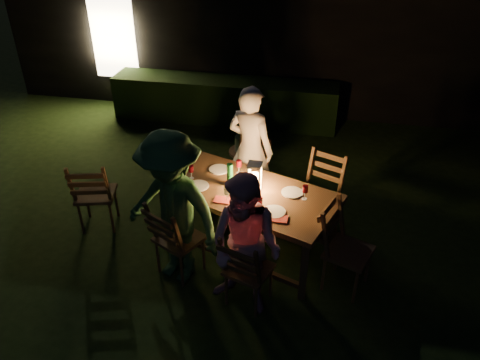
% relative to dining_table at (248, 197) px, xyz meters
% --- Properties ---
extents(garden_envelope, '(40.00, 40.00, 3.20)m').
position_rel_dining_table_xyz_m(garden_envelope, '(-0.64, 6.05, 0.82)').
color(garden_envelope, black).
rests_on(garden_envelope, ground).
extents(dining_table, '(2.24, 1.64, 0.84)m').
position_rel_dining_table_xyz_m(dining_table, '(0.00, 0.00, 0.00)').
color(dining_table, '#53341B').
rests_on(dining_table, ground).
extents(chair_near_left, '(0.64, 0.65, 1.04)m').
position_rel_dining_table_xyz_m(chair_near_left, '(-0.69, -0.57, -0.45)').
color(chair_near_left, '#53341B').
rests_on(chair_near_left, ground).
extents(chair_near_right, '(0.56, 0.58, 0.97)m').
position_rel_dining_table_xyz_m(chair_near_right, '(0.16, -0.88, -0.46)').
color(chair_near_right, '#53341B').
rests_on(chair_near_right, ground).
extents(chair_far_left, '(0.56, 0.58, 1.02)m').
position_rel_dining_table_xyz_m(chair_far_left, '(-0.16, 0.88, -0.45)').
color(chair_far_left, '#53341B').
rests_on(chair_far_left, ground).
extents(chair_far_right, '(0.65, 0.67, 1.08)m').
position_rel_dining_table_xyz_m(chair_far_right, '(0.78, 0.54, -0.43)').
color(chair_far_right, '#53341B').
rests_on(chair_far_right, ground).
extents(chair_end, '(0.64, 0.62, 1.06)m').
position_rel_dining_table_xyz_m(chair_end, '(1.15, -0.42, -0.44)').
color(chair_end, '#53341B').
rests_on(chair_end, ground).
extents(chair_spare, '(0.58, 0.61, 1.05)m').
position_rel_dining_table_xyz_m(chair_spare, '(-1.99, 0.06, -0.44)').
color(chair_spare, '#53341B').
rests_on(chair_spare, ground).
extents(person_house_side, '(0.75, 0.61, 1.76)m').
position_rel_dining_table_xyz_m(person_house_side, '(-0.14, 0.92, 0.12)').
color(person_house_side, '#F2DBCE').
rests_on(person_house_side, ground).
extents(person_opp_right, '(0.93, 0.83, 1.59)m').
position_rel_dining_table_xyz_m(person_opp_right, '(0.14, -0.92, 0.04)').
color(person_opp_right, pink).
rests_on(person_opp_right, ground).
extents(person_opp_left, '(1.33, 1.03, 1.82)m').
position_rel_dining_table_xyz_m(person_opp_left, '(-0.70, -0.62, 0.15)').
color(person_opp_left, '#2C592D').
rests_on(person_opp_left, ground).
extents(lantern, '(0.16, 0.16, 0.35)m').
position_rel_dining_table_xyz_m(lantern, '(0.06, 0.03, 0.24)').
color(lantern, white).
rests_on(lantern, dining_table).
extents(plate_far_left, '(0.25, 0.25, 0.01)m').
position_rel_dining_table_xyz_m(plate_far_left, '(-0.44, 0.39, 0.09)').
color(plate_far_left, white).
rests_on(plate_far_left, dining_table).
extents(plate_near_left, '(0.25, 0.25, 0.01)m').
position_rel_dining_table_xyz_m(plate_near_left, '(-0.59, -0.02, 0.09)').
color(plate_near_left, white).
rests_on(plate_near_left, dining_table).
extents(plate_far_right, '(0.25, 0.25, 0.01)m').
position_rel_dining_table_xyz_m(plate_far_right, '(0.50, 0.05, 0.09)').
color(plate_far_right, white).
rests_on(plate_far_right, dining_table).
extents(plate_near_right, '(0.25, 0.25, 0.01)m').
position_rel_dining_table_xyz_m(plate_near_right, '(0.35, -0.36, 0.09)').
color(plate_near_right, white).
rests_on(plate_near_right, dining_table).
extents(wineglass_a, '(0.06, 0.06, 0.18)m').
position_rel_dining_table_xyz_m(wineglass_a, '(-0.19, 0.37, 0.17)').
color(wineglass_a, '#59070F').
rests_on(wineglass_a, dining_table).
extents(wineglass_b, '(0.06, 0.06, 0.18)m').
position_rel_dining_table_xyz_m(wineglass_b, '(-0.72, 0.13, 0.17)').
color(wineglass_b, '#59070F').
rests_on(wineglass_b, dining_table).
extents(wineglass_c, '(0.06, 0.06, 0.18)m').
position_rel_dining_table_xyz_m(wineglass_c, '(0.19, -0.37, 0.17)').
color(wineglass_c, '#59070F').
rests_on(wineglass_c, dining_table).
extents(wineglass_d, '(0.06, 0.06, 0.18)m').
position_rel_dining_table_xyz_m(wineglass_d, '(0.64, -0.04, 0.17)').
color(wineglass_d, '#59070F').
rests_on(wineglass_d, dining_table).
extents(wineglass_e, '(0.06, 0.06, 0.18)m').
position_rel_dining_table_xyz_m(wineglass_e, '(-0.20, -0.25, 0.17)').
color(wineglass_e, silver).
rests_on(wineglass_e, dining_table).
extents(bottle_table, '(0.07, 0.07, 0.28)m').
position_rel_dining_table_xyz_m(bottle_table, '(-0.24, 0.09, 0.22)').
color(bottle_table, '#0F471E').
rests_on(bottle_table, dining_table).
extents(napkin_left, '(0.18, 0.14, 0.01)m').
position_rel_dining_table_xyz_m(napkin_left, '(-0.25, -0.25, 0.09)').
color(napkin_left, red).
rests_on(napkin_left, dining_table).
extents(napkin_right, '(0.18, 0.14, 0.01)m').
position_rel_dining_table_xyz_m(napkin_right, '(0.41, -0.47, 0.09)').
color(napkin_right, red).
rests_on(napkin_right, dining_table).
extents(phone, '(0.14, 0.07, 0.01)m').
position_rel_dining_table_xyz_m(phone, '(-0.69, -0.07, 0.09)').
color(phone, black).
rests_on(phone, dining_table).
extents(side_table, '(0.47, 0.47, 0.63)m').
position_rel_dining_table_xyz_m(side_table, '(-0.29, 1.33, -0.20)').
color(side_table, brown).
rests_on(side_table, ground).
extents(ice_bucket, '(0.30, 0.30, 0.22)m').
position_rel_dining_table_xyz_m(ice_bucket, '(-0.29, 1.33, -0.01)').
color(ice_bucket, '#A5A8AD').
rests_on(ice_bucket, side_table).
extents(bottle_bucket_a, '(0.07, 0.07, 0.32)m').
position_rel_dining_table_xyz_m(bottle_bucket_a, '(-0.34, 1.29, 0.04)').
color(bottle_bucket_a, '#0F471E').
rests_on(bottle_bucket_a, side_table).
extents(bottle_bucket_b, '(0.07, 0.07, 0.32)m').
position_rel_dining_table_xyz_m(bottle_bucket_b, '(-0.24, 1.37, 0.04)').
color(bottle_bucket_b, '#0F471E').
rests_on(bottle_bucket_b, side_table).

